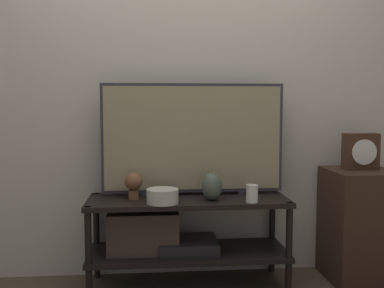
% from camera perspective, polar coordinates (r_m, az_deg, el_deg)
% --- Properties ---
extents(wall_back, '(6.40, 0.08, 2.70)m').
position_cam_1_polar(wall_back, '(3.01, -1.16, 9.23)').
color(wall_back, beige).
rests_on(wall_back, ground_plane).
extents(media_console, '(1.23, 0.44, 0.56)m').
position_cam_1_polar(media_console, '(2.84, -2.64, -11.00)').
color(media_console, black).
rests_on(media_console, ground_plane).
extents(television, '(1.15, 0.05, 0.71)m').
position_cam_1_polar(television, '(2.84, 0.11, 0.73)').
color(television, '#333338').
rests_on(television, media_console).
extents(vase_urn_stoneware, '(0.12, 0.13, 0.17)m').
position_cam_1_polar(vase_urn_stoneware, '(2.72, 2.55, -5.40)').
color(vase_urn_stoneware, '#4C5647').
rests_on(vase_urn_stoneware, media_console).
extents(vase_wide_bowl, '(0.19, 0.19, 0.08)m').
position_cam_1_polar(vase_wide_bowl, '(2.65, -3.76, -6.62)').
color(vase_wide_bowl, beige).
rests_on(vase_wide_bowl, media_console).
extents(candle_jar, '(0.07, 0.07, 0.11)m').
position_cam_1_polar(candle_jar, '(2.68, 7.63, -6.27)').
color(candle_jar, silver).
rests_on(candle_jar, media_console).
extents(decorative_bust, '(0.11, 0.11, 0.17)m').
position_cam_1_polar(decorative_bust, '(2.76, -7.44, -4.94)').
color(decorative_bust, brown).
rests_on(decorative_bust, media_console).
extents(side_table, '(0.42, 0.44, 0.72)m').
position_cam_1_polar(side_table, '(3.13, 20.56, -9.63)').
color(side_table, '#382319').
rests_on(side_table, ground_plane).
extents(mantel_clock, '(0.21, 0.11, 0.23)m').
position_cam_1_polar(mantel_clock, '(3.08, 20.63, -0.88)').
color(mantel_clock, '#422819').
rests_on(mantel_clock, side_table).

